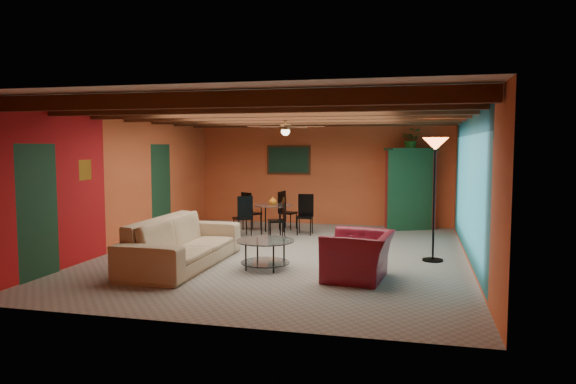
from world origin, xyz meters
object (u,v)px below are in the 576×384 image
(sofa, at_px, (183,242))
(vase, at_px, (273,189))
(coffee_table, at_px, (265,254))
(armchair, at_px, (359,256))
(floor_lamp, at_px, (434,200))
(potted_plant, at_px, (411,140))
(dining_table, at_px, (273,214))
(armoire, at_px, (410,190))

(sofa, bearing_deg, vase, -9.59)
(vase, bearing_deg, coffee_table, -76.71)
(armchair, relative_size, floor_lamp, 0.51)
(sofa, bearing_deg, potted_plant, -35.95)
(vase, bearing_deg, dining_table, 0.00)
(coffee_table, height_order, armoire, armoire)
(dining_table, bearing_deg, armchair, -57.55)
(floor_lamp, bearing_deg, armchair, -125.52)
(coffee_table, xyz_separation_m, potted_plant, (2.24, 4.90, 1.92))
(coffee_table, relative_size, vase, 4.90)
(floor_lamp, height_order, potted_plant, potted_plant)
(armoire, bearing_deg, armchair, -121.99)
(armoire, bearing_deg, potted_plant, 0.00)
(coffee_table, relative_size, floor_lamp, 0.44)
(armchair, height_order, dining_table, dining_table)
(floor_lamp, bearing_deg, coffee_table, -154.73)
(coffee_table, bearing_deg, potted_plant, 65.40)
(armchair, height_order, vase, vase)
(sofa, xyz_separation_m, vase, (0.60, 3.52, 0.61))
(armoire, distance_m, potted_plant, 1.21)
(dining_table, xyz_separation_m, vase, (0.00, 0.00, 0.56))
(armchair, distance_m, vase, 4.46)
(coffee_table, height_order, floor_lamp, floor_lamp)
(potted_plant, bearing_deg, armchair, -97.45)
(armchair, xyz_separation_m, dining_table, (-2.37, 3.72, 0.10))
(potted_plant, bearing_deg, floor_lamp, -82.93)
(dining_table, xyz_separation_m, floor_lamp, (3.50, -2.14, 0.62))
(sofa, bearing_deg, floor_lamp, -71.25)
(armchair, xyz_separation_m, floor_lamp, (1.13, 1.59, 0.73))
(dining_table, relative_size, vase, 9.11)
(armoire, bearing_deg, coffee_table, -139.13)
(coffee_table, bearing_deg, sofa, -175.45)
(coffee_table, xyz_separation_m, vase, (-0.80, 3.41, 0.78))
(armchair, bearing_deg, dining_table, -141.72)
(sofa, height_order, potted_plant, potted_plant)
(coffee_table, bearing_deg, armoire, 65.40)
(armchair, bearing_deg, armoire, 178.38)
(potted_plant, distance_m, vase, 3.58)
(sofa, height_order, armchair, sofa)
(vase, bearing_deg, potted_plant, 26.10)
(floor_lamp, xyz_separation_m, vase, (-3.50, 2.14, -0.06))
(armchair, height_order, armoire, armoire)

